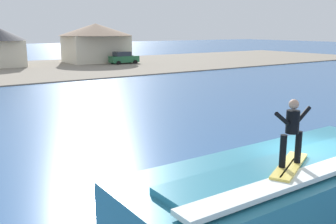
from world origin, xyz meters
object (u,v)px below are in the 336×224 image
car_far_shore (124,58)px  surfer (292,129)px  wave_crest (282,190)px  house_gabled_white (96,40)px  surfboard (290,166)px

car_far_shore → surfer: bearing=-113.0°
wave_crest → surfer: surfer is taller
surfer → house_gabled_white: size_ratio=0.15×
wave_crest → house_gabled_white: size_ratio=0.86×
wave_crest → car_far_shore: car_far_shore is taller
wave_crest → surfboard: bearing=-131.7°
wave_crest → house_gabled_white: bearing=71.6°
wave_crest → surfboard: size_ratio=4.43×
surfboard → house_gabled_white: 51.57m
house_gabled_white → wave_crest: bearing=-108.4°
wave_crest → surfer: bearing=-132.5°
wave_crest → house_gabled_white: (16.07, 48.24, 2.60)m
wave_crest → house_gabled_white: 50.92m
wave_crest → surfer: (-0.53, -0.57, 1.93)m
wave_crest → surfboard: surfboard is taller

